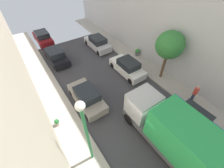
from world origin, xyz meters
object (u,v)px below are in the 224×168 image
at_px(parked_car_left_2, 87,97).
at_px(potted_plant_2, 57,122).
at_px(parked_car_left_4, 43,38).
at_px(parked_car_right_1, 190,118).
at_px(street_tree_1, 170,45).
at_px(lamp_post, 85,128).
at_px(parked_car_right_2, 127,67).
at_px(parked_car_left_3, 56,56).
at_px(delivery_truck, 172,132).
at_px(pedestrian, 195,93).
at_px(parked_car_right_3, 98,43).
at_px(potted_plant_4, 137,52).

height_order(parked_car_left_2, potted_plant_2, parked_car_left_2).
distance_m(parked_car_left_4, potted_plant_2, 13.95).
relative_size(parked_car_left_2, parked_car_right_1, 1.00).
bearing_deg(street_tree_1, lamp_post, -162.78).
height_order(parked_car_right_2, potted_plant_2, parked_car_right_2).
bearing_deg(parked_car_left_3, potted_plant_2, -109.39).
bearing_deg(potted_plant_2, delivery_truck, -44.96).
bearing_deg(parked_car_right_1, delivery_truck, -176.30).
xyz_separation_m(pedestrian, street_tree_1, (0.18, 3.71, 2.64)).
height_order(pedestrian, potted_plant_2, pedestrian).
relative_size(parked_car_left_2, pedestrian, 2.44).
distance_m(parked_car_right_2, delivery_truck, 8.16).
xyz_separation_m(parked_car_right_2, parked_car_right_3, (0.00, 6.13, 0.00)).
relative_size(parked_car_right_2, parked_car_right_3, 1.00).
distance_m(parked_car_left_3, pedestrian, 14.65).
distance_m(delivery_truck, street_tree_1, 7.40).
relative_size(parked_car_right_1, potted_plant_2, 6.65).
distance_m(street_tree_1, potted_plant_4, 5.34).
relative_size(parked_car_left_3, potted_plant_2, 6.65).
xyz_separation_m(parked_car_left_2, parked_car_right_3, (5.40, 7.39, 0.00)).
relative_size(pedestrian, lamp_post, 0.31).
distance_m(pedestrian, potted_plant_2, 11.32).
bearing_deg(potted_plant_4, delivery_truck, -120.86).
height_order(parked_car_left_2, parked_car_left_4, same).
height_order(parked_car_right_1, parked_car_right_3, same).
bearing_deg(parked_car_left_2, potted_plant_2, -165.52).
xyz_separation_m(parked_car_right_3, potted_plant_2, (-8.32, -8.14, -0.24)).
relative_size(parked_car_left_3, parked_car_left_4, 1.00).
height_order(parked_car_left_4, parked_car_right_3, same).
bearing_deg(pedestrian, parked_car_left_3, 121.04).
relative_size(parked_car_right_2, delivery_truck, 0.64).
bearing_deg(potted_plant_4, parked_car_right_1, -107.52).
height_order(delivery_truck, lamp_post, lamp_post).
relative_size(delivery_truck, lamp_post, 1.18).
bearing_deg(potted_plant_2, potted_plant_4, 18.56).
relative_size(parked_car_left_2, parked_car_left_4, 1.00).
height_order(parked_car_right_2, parked_car_right_3, same).
height_order(parked_car_left_2, parked_car_right_1, same).
relative_size(parked_car_left_3, parked_car_right_1, 1.00).
xyz_separation_m(street_tree_1, lamp_post, (-9.64, -2.99, 0.11)).
distance_m(parked_car_left_4, parked_car_right_3, 7.71).
xyz_separation_m(parked_car_left_2, parked_car_left_3, (0.00, 7.55, 0.00)).
xyz_separation_m(parked_car_right_2, pedestrian, (2.15, -6.26, 0.35)).
height_order(street_tree_1, potted_plant_2, street_tree_1).
bearing_deg(parked_car_left_4, parked_car_right_2, -65.09).
bearing_deg(parked_car_left_2, parked_car_left_3, 90.00).
xyz_separation_m(parked_car_right_1, parked_car_right_2, (0.00, 7.45, 0.00)).
bearing_deg(street_tree_1, parked_car_right_2, 132.42).
bearing_deg(parked_car_left_4, parked_car_right_3, -45.52).
xyz_separation_m(parked_car_left_2, parked_car_right_2, (5.40, 1.26, 0.00)).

